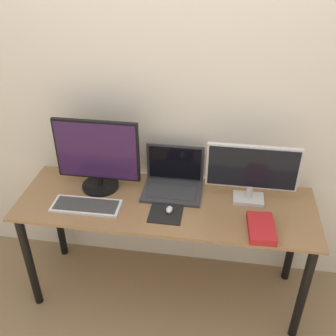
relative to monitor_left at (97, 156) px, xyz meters
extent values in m
plane|color=#8C7051|center=(0.43, -0.39, -0.96)|extent=(12.00, 12.00, 0.00)
cube|color=silver|center=(0.43, 0.25, 0.29)|extent=(7.00, 0.05, 2.50)
cube|color=olive|center=(0.43, -0.10, -0.23)|extent=(1.75, 0.57, 0.02)
cylinder|color=black|center=(-0.39, -0.33, -0.60)|extent=(0.05, 0.05, 0.72)
cylinder|color=black|center=(1.25, -0.33, -0.60)|extent=(0.05, 0.05, 0.72)
cylinder|color=black|center=(-0.39, 0.13, -0.60)|extent=(0.05, 0.05, 0.72)
cylinder|color=black|center=(1.25, 0.13, -0.60)|extent=(0.05, 0.05, 0.72)
cylinder|color=black|center=(0.00, 0.00, -0.21)|extent=(0.23, 0.23, 0.02)
cylinder|color=black|center=(0.00, 0.00, -0.17)|extent=(0.04, 0.04, 0.06)
cube|color=black|center=(0.00, 0.00, 0.04)|extent=(0.51, 0.02, 0.38)
cube|color=#331947|center=(0.00, -0.01, 0.04)|extent=(0.48, 0.01, 0.36)
cube|color=silver|center=(0.91, 0.00, -0.21)|extent=(0.18, 0.13, 0.02)
cylinder|color=silver|center=(0.91, 0.00, -0.16)|extent=(0.04, 0.04, 0.08)
cube|color=silver|center=(0.91, 0.00, 0.01)|extent=(0.52, 0.02, 0.27)
cube|color=black|center=(0.91, -0.01, 0.01)|extent=(0.50, 0.01, 0.25)
cube|color=#333338|center=(0.45, 0.00, -0.21)|extent=(0.36, 0.25, 0.02)
cube|color=#2D2D33|center=(0.45, -0.02, -0.20)|extent=(0.29, 0.14, 0.00)
cube|color=#333338|center=(0.45, 0.13, -0.08)|extent=(0.36, 0.01, 0.24)
cube|color=black|center=(0.45, 0.12, -0.08)|extent=(0.32, 0.00, 0.21)
cube|color=silver|center=(-0.02, -0.21, -0.21)|extent=(0.40, 0.16, 0.02)
cube|color=#383838|center=(-0.02, -0.21, -0.20)|extent=(0.37, 0.13, 0.00)
cube|color=black|center=(0.44, -0.21, -0.22)|extent=(0.19, 0.18, 0.00)
ellipsoid|color=silver|center=(0.46, -0.19, -0.20)|extent=(0.04, 0.06, 0.03)
cube|color=red|center=(0.97, -0.27, -0.20)|extent=(0.15, 0.24, 0.04)
cube|color=white|center=(0.97, -0.27, -0.20)|extent=(0.15, 0.24, 0.03)
camera|label=1|loc=(0.72, -1.92, 1.19)|focal=42.00mm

